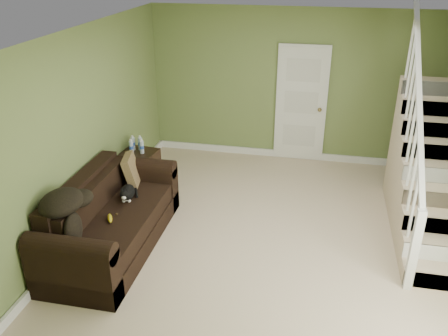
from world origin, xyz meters
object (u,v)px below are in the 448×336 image
at_px(sofa, 110,222).
at_px(side_table, 140,170).
at_px(cat, 127,193).
at_px(banana, 110,218).

distance_m(sofa, side_table, 1.59).
height_order(side_table, cat, side_table).
height_order(side_table, banana, side_table).
bearing_deg(banana, cat, 62.11).
relative_size(sofa, banana, 11.50).
relative_size(sofa, side_table, 2.74).
xyz_separation_m(side_table, banana, (0.32, -1.76, 0.20)).
bearing_deg(banana, sofa, 92.36).
relative_size(side_table, banana, 4.20).
relative_size(cat, banana, 2.43).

